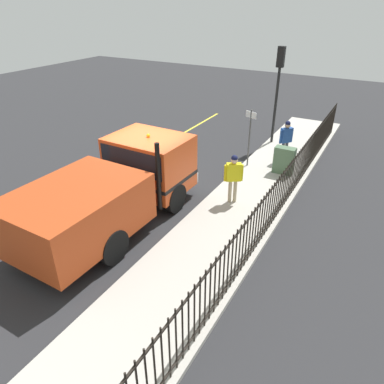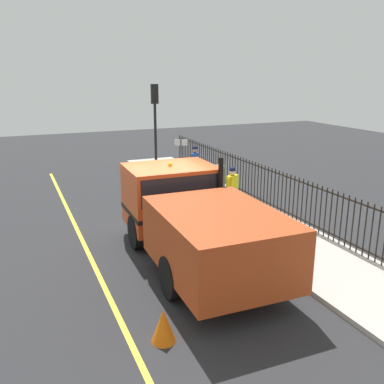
{
  "view_description": "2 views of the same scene",
  "coord_description": "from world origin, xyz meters",
  "px_view_note": "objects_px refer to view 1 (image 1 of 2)",
  "views": [
    {
      "loc": [
        6.74,
        -8.94,
        6.14
      ],
      "look_at": [
        2.03,
        -0.57,
        0.89
      ],
      "focal_mm": 33.5,
      "sensor_mm": 36.0,
      "label": 1
    },
    {
      "loc": [
        -3.85,
        -11.35,
        4.8
      ],
      "look_at": [
        1.12,
        0.19,
        1.26
      ],
      "focal_mm": 39.58,
      "sensor_mm": 36.0,
      "label": 2
    }
  ],
  "objects_px": {
    "street_sign": "(250,131)",
    "pedestrian_distant": "(286,137)",
    "traffic_light_near": "(279,77)",
    "worker_standing": "(234,174)",
    "work_truck": "(118,184)",
    "utility_cabinet": "(284,160)"
  },
  "relations": [
    {
      "from": "worker_standing",
      "to": "traffic_light_near",
      "type": "bearing_deg",
      "value": -116.51
    },
    {
      "from": "work_truck",
      "to": "worker_standing",
      "type": "bearing_deg",
      "value": 45.78
    },
    {
      "from": "street_sign",
      "to": "pedestrian_distant",
      "type": "bearing_deg",
      "value": 47.17
    },
    {
      "from": "utility_cabinet",
      "to": "street_sign",
      "type": "relative_size",
      "value": 0.46
    },
    {
      "from": "pedestrian_distant",
      "to": "traffic_light_near",
      "type": "relative_size",
      "value": 0.4
    },
    {
      "from": "worker_standing",
      "to": "street_sign",
      "type": "bearing_deg",
      "value": -110.44
    },
    {
      "from": "street_sign",
      "to": "worker_standing",
      "type": "bearing_deg",
      "value": -77.91
    },
    {
      "from": "worker_standing",
      "to": "street_sign",
      "type": "distance_m",
      "value": 3.1
    },
    {
      "from": "work_truck",
      "to": "worker_standing",
      "type": "height_order",
      "value": "work_truck"
    },
    {
      "from": "worker_standing",
      "to": "street_sign",
      "type": "height_order",
      "value": "street_sign"
    },
    {
      "from": "traffic_light_near",
      "to": "pedestrian_distant",
      "type": "bearing_deg",
      "value": 123.09
    },
    {
      "from": "worker_standing",
      "to": "utility_cabinet",
      "type": "distance_m",
      "value": 3.16
    },
    {
      "from": "pedestrian_distant",
      "to": "traffic_light_near",
      "type": "height_order",
      "value": "traffic_light_near"
    },
    {
      "from": "work_truck",
      "to": "utility_cabinet",
      "type": "relative_size",
      "value": 5.96
    },
    {
      "from": "utility_cabinet",
      "to": "work_truck",
      "type": "bearing_deg",
      "value": -121.55
    },
    {
      "from": "work_truck",
      "to": "pedestrian_distant",
      "type": "bearing_deg",
      "value": 66.75
    },
    {
      "from": "pedestrian_distant",
      "to": "street_sign",
      "type": "distance_m",
      "value": 1.7
    },
    {
      "from": "pedestrian_distant",
      "to": "traffic_light_near",
      "type": "distance_m",
      "value": 2.93
    },
    {
      "from": "pedestrian_distant",
      "to": "street_sign",
      "type": "height_order",
      "value": "street_sign"
    },
    {
      "from": "work_truck",
      "to": "worker_standing",
      "type": "distance_m",
      "value": 3.65
    },
    {
      "from": "work_truck",
      "to": "pedestrian_distant",
      "type": "relative_size",
      "value": 3.67
    },
    {
      "from": "pedestrian_distant",
      "to": "utility_cabinet",
      "type": "height_order",
      "value": "pedestrian_distant"
    }
  ]
}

